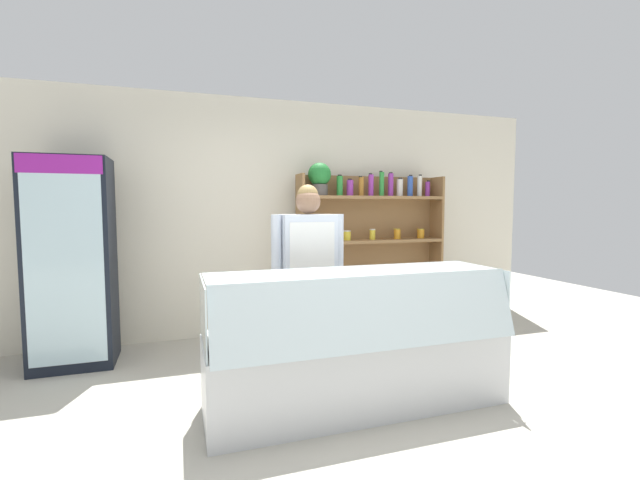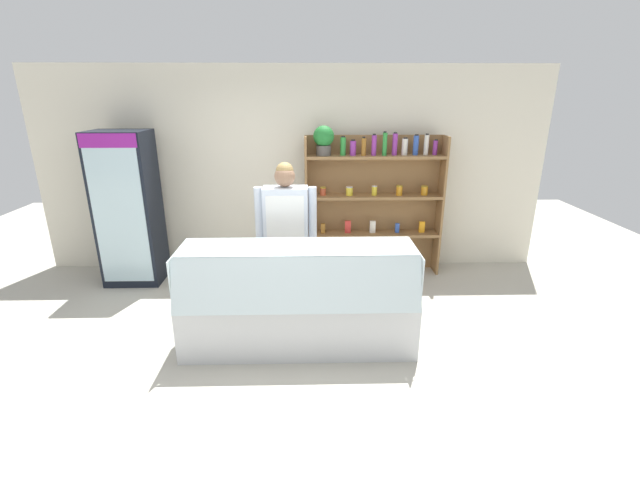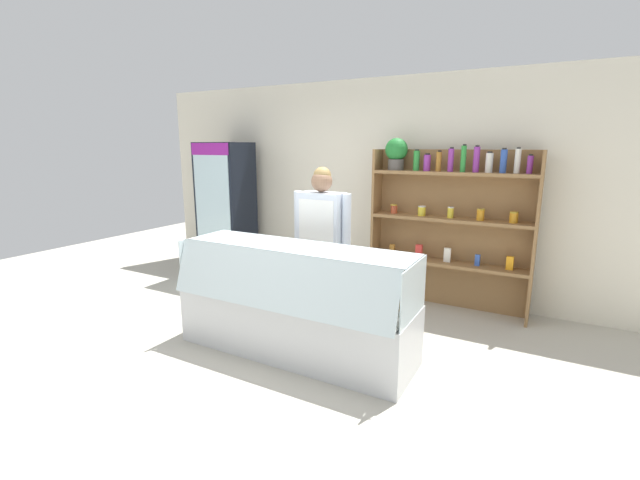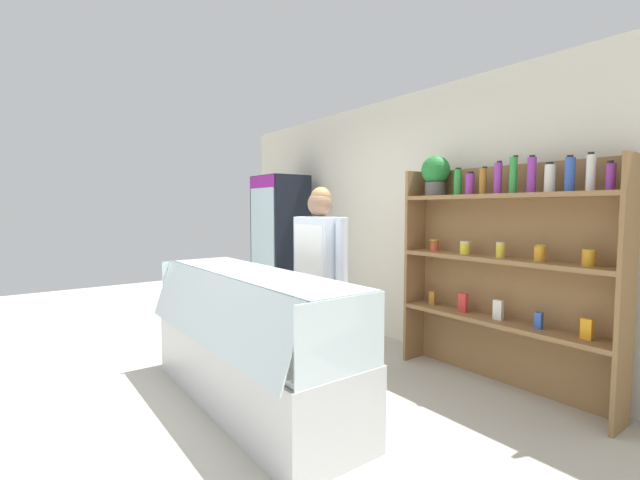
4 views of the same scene
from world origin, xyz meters
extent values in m
plane|color=#B7B2A3|center=(0.00, 0.00, 0.00)|extent=(12.00, 12.00, 0.00)
cube|color=silver|center=(0.00, 2.25, 1.35)|extent=(6.80, 0.10, 2.70)
cube|color=black|center=(-2.05, 1.73, 0.96)|extent=(0.69, 0.55, 1.93)
cube|color=silver|center=(-2.05, 1.45, 0.96)|extent=(0.61, 0.01, 1.73)
cube|color=#8C1E8C|center=(-2.05, 1.45, 1.84)|extent=(0.65, 0.01, 0.16)
cylinder|color=orange|center=(-2.27, 1.52, 0.33)|extent=(0.06, 0.06, 0.15)
cylinder|color=#9E6623|center=(-2.13, 1.52, 0.34)|extent=(0.05, 0.05, 0.18)
cylinder|color=#2D8C38|center=(-1.98, 1.52, 0.33)|extent=(0.05, 0.05, 0.17)
cylinder|color=#9E6623|center=(-1.84, 1.52, 0.35)|extent=(0.06, 0.06, 0.20)
cylinder|color=#9E6623|center=(-2.27, 1.52, 0.85)|extent=(0.05, 0.05, 0.17)
cylinder|color=#3356B2|center=(-2.13, 1.52, 0.84)|extent=(0.06, 0.06, 0.17)
cylinder|color=silver|center=(-1.98, 1.52, 0.83)|extent=(0.06, 0.06, 0.15)
cylinder|color=#2D8C38|center=(-1.84, 1.52, 0.83)|extent=(0.06, 0.06, 0.14)
cylinder|color=#2D8C38|center=(-2.25, 1.52, 1.34)|extent=(0.06, 0.06, 0.14)
cylinder|color=orange|center=(-2.05, 1.52, 1.35)|extent=(0.05, 0.05, 0.16)
cylinder|color=#3356B2|center=(-1.86, 1.52, 1.38)|extent=(0.05, 0.05, 0.22)
cube|color=olive|center=(1.07, 2.05, 0.92)|extent=(1.80, 0.02, 1.84)
cube|color=olive|center=(0.18, 1.91, 0.92)|extent=(0.03, 0.28, 1.84)
cube|color=olive|center=(1.95, 1.91, 0.92)|extent=(0.03, 0.28, 1.84)
cube|color=olive|center=(1.07, 1.91, 0.55)|extent=(1.74, 0.28, 0.04)
cube|color=olive|center=(1.07, 1.91, 1.07)|extent=(1.74, 0.28, 0.04)
cube|color=olive|center=(1.07, 1.91, 1.58)|extent=(1.74, 0.28, 0.04)
cylinder|color=#4C4742|center=(0.41, 1.91, 1.66)|extent=(0.19, 0.19, 0.13)
sphere|color=#20732D|center=(0.41, 1.91, 1.84)|extent=(0.26, 0.26, 0.26)
cylinder|color=#2D8C38|center=(0.65, 1.91, 1.71)|extent=(0.07, 0.07, 0.22)
cylinder|color=black|center=(0.65, 1.91, 1.83)|extent=(0.05, 0.05, 0.02)
cylinder|color=purple|center=(0.78, 1.90, 1.69)|extent=(0.08, 0.08, 0.18)
cylinder|color=black|center=(0.78, 1.91, 1.79)|extent=(0.05, 0.05, 0.02)
cylinder|color=#9E6623|center=(0.91, 1.88, 1.71)|extent=(0.06, 0.06, 0.21)
cylinder|color=black|center=(0.91, 1.91, 1.82)|extent=(0.04, 0.04, 0.02)
cylinder|color=purple|center=(1.04, 1.89, 1.72)|extent=(0.06, 0.06, 0.25)
cylinder|color=black|center=(1.04, 1.91, 1.86)|extent=(0.04, 0.04, 0.02)
cylinder|color=#2D8C38|center=(1.17, 1.88, 1.74)|extent=(0.06, 0.06, 0.28)
cylinder|color=black|center=(1.17, 1.91, 1.89)|extent=(0.04, 0.04, 0.02)
cylinder|color=purple|center=(1.30, 1.91, 1.73)|extent=(0.06, 0.06, 0.27)
cylinder|color=black|center=(1.30, 1.91, 1.88)|extent=(0.04, 0.04, 0.02)
cylinder|color=silver|center=(1.43, 1.92, 1.70)|extent=(0.08, 0.08, 0.20)
cylinder|color=black|center=(1.43, 1.91, 1.81)|extent=(0.05, 0.05, 0.02)
cylinder|color=#3356B2|center=(1.57, 1.92, 1.72)|extent=(0.07, 0.07, 0.24)
cylinder|color=black|center=(1.57, 1.91, 1.85)|extent=(0.04, 0.04, 0.02)
cylinder|color=silver|center=(1.71, 1.92, 1.72)|extent=(0.06, 0.06, 0.25)
cylinder|color=black|center=(1.71, 1.91, 1.86)|extent=(0.04, 0.04, 0.02)
cylinder|color=purple|center=(1.82, 1.93, 1.69)|extent=(0.06, 0.06, 0.18)
cylinder|color=black|center=(1.82, 1.91, 1.79)|extent=(0.04, 0.04, 0.02)
cylinder|color=#BF4C2D|center=(0.40, 1.92, 1.13)|extent=(0.08, 0.08, 0.10)
cylinder|color=gold|center=(0.40, 1.91, 1.19)|extent=(0.08, 0.08, 0.01)
cylinder|color=yellow|center=(0.74, 1.90, 1.14)|extent=(0.09, 0.09, 0.10)
cylinder|color=silver|center=(0.74, 1.91, 1.19)|extent=(0.09, 0.09, 0.01)
cylinder|color=yellow|center=(1.07, 1.91, 1.14)|extent=(0.07, 0.07, 0.11)
cylinder|color=silver|center=(1.07, 1.91, 1.20)|extent=(0.07, 0.07, 0.01)
cylinder|color=orange|center=(1.39, 1.89, 1.14)|extent=(0.08, 0.08, 0.11)
cylinder|color=gold|center=(1.39, 1.91, 1.20)|extent=(0.08, 0.08, 0.01)
cylinder|color=orange|center=(1.72, 1.90, 1.14)|extent=(0.09, 0.09, 0.11)
cylinder|color=gold|center=(1.72, 1.91, 1.20)|extent=(0.09, 0.09, 0.01)
cube|color=#9E6623|center=(0.40, 1.91, 0.64)|extent=(0.06, 0.04, 0.13)
cube|color=red|center=(0.73, 1.91, 0.65)|extent=(0.08, 0.04, 0.17)
cube|color=silver|center=(1.07, 1.91, 0.65)|extent=(0.08, 0.04, 0.16)
cube|color=#3356B2|center=(1.40, 1.91, 0.63)|extent=(0.05, 0.04, 0.13)
cube|color=orange|center=(1.73, 1.91, 0.64)|extent=(0.07, 0.04, 0.15)
cube|color=silver|center=(0.11, 0.14, 0.28)|extent=(2.20, 0.67, 0.55)
cube|color=white|center=(0.11, 0.14, 0.57)|extent=(2.14, 0.61, 0.03)
cube|color=silver|center=(0.11, -0.18, 0.78)|extent=(2.16, 0.16, 0.47)
cube|color=silver|center=(0.11, 0.19, 1.00)|extent=(2.16, 0.51, 0.01)
cube|color=silver|center=(-0.98, 0.14, 0.78)|extent=(0.01, 0.63, 0.45)
cube|color=silver|center=(1.20, 0.14, 0.78)|extent=(0.01, 0.63, 0.45)
cube|color=tan|center=(-0.80, 0.22, 0.61)|extent=(0.17, 0.12, 0.05)
cube|color=white|center=(-0.80, 0.02, 0.61)|extent=(0.05, 0.03, 0.02)
cube|color=tan|center=(-0.54, 0.22, 0.61)|extent=(0.17, 0.14, 0.04)
cube|color=white|center=(-0.54, 0.02, 0.61)|extent=(0.05, 0.03, 0.02)
cube|color=beige|center=(-0.28, 0.22, 0.61)|extent=(0.16, 0.14, 0.05)
cube|color=white|center=(-0.28, 0.02, 0.61)|extent=(0.05, 0.03, 0.02)
cube|color=tan|center=(-0.02, 0.22, 0.61)|extent=(0.16, 0.14, 0.05)
cube|color=white|center=(-0.02, 0.02, 0.61)|extent=(0.05, 0.03, 0.02)
cube|color=tan|center=(0.24, 0.22, 0.61)|extent=(0.17, 0.11, 0.06)
cube|color=white|center=(0.24, 0.02, 0.61)|extent=(0.05, 0.03, 0.02)
cube|color=beige|center=(0.50, 0.22, 0.61)|extent=(0.16, 0.12, 0.04)
cube|color=white|center=(0.50, 0.02, 0.61)|extent=(0.05, 0.03, 0.02)
cube|color=tan|center=(0.76, 0.22, 0.61)|extent=(0.16, 0.13, 0.05)
cube|color=white|center=(0.76, 0.02, 0.61)|extent=(0.05, 0.03, 0.02)
cube|color=tan|center=(1.02, 0.22, 0.61)|extent=(0.16, 0.13, 0.05)
cube|color=white|center=(1.02, 0.02, 0.61)|extent=(0.05, 0.03, 0.02)
cylinder|color=#A35B4C|center=(-0.81, 0.04, 0.65)|extent=(0.16, 0.15, 0.14)
cylinder|color=tan|center=(-0.59, 0.04, 0.64)|extent=(0.21, 0.15, 0.12)
cylinder|color=tan|center=(-0.37, 0.04, 0.65)|extent=(0.16, 0.14, 0.14)
cylinder|color=white|center=(0.66, 0.06, 0.70)|extent=(0.07, 0.07, 0.23)
cylinder|color=white|center=(0.76, 0.06, 0.69)|extent=(0.07, 0.07, 0.21)
cylinder|color=#383D51|center=(-0.14, 0.90, 0.39)|extent=(0.13, 0.13, 0.77)
cylinder|color=#383D51|center=(0.07, 0.90, 0.39)|extent=(0.13, 0.13, 0.77)
cube|color=silver|center=(-0.03, 0.90, 1.09)|extent=(0.48, 0.24, 0.64)
cube|color=white|center=(-0.03, 0.78, 0.75)|extent=(0.40, 0.01, 1.19)
cylinder|color=silver|center=(-0.32, 0.90, 1.12)|extent=(0.09, 0.09, 0.57)
cylinder|color=silver|center=(0.26, 0.90, 1.12)|extent=(0.09, 0.09, 0.57)
sphere|color=#8C664C|center=(-0.03, 0.90, 1.52)|extent=(0.22, 0.22, 0.22)
sphere|color=#997A47|center=(-0.03, 0.91, 1.58)|extent=(0.19, 0.19, 0.19)
camera|label=1|loc=(-1.12, -2.70, 1.48)|focal=24.00mm
camera|label=2|loc=(0.23, -3.53, 2.35)|focal=24.00mm
camera|label=3|loc=(2.09, -2.96, 1.88)|focal=24.00mm
camera|label=4|loc=(2.96, -1.33, 1.48)|focal=24.00mm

